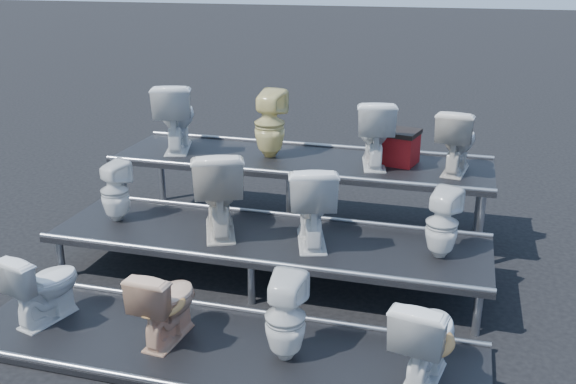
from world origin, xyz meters
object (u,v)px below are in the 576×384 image
(toilet_3, at_px, (426,337))
(toilet_7, at_px, (442,224))
(toilet_2, at_px, (285,317))
(toilet_5, at_px, (218,190))
(toilet_11, at_px, (457,140))
(toilet_0, at_px, (44,285))
(toilet_9, at_px, (270,124))
(toilet_6, at_px, (311,203))
(red_crate, at_px, (396,149))
(toilet_8, at_px, (176,116))
(toilet_4, at_px, (115,191))
(toilet_10, at_px, (375,132))
(toilet_1, at_px, (166,303))

(toilet_3, relative_size, toilet_7, 1.12)
(toilet_2, distance_m, toilet_5, 1.73)
(toilet_11, bearing_deg, toilet_0, 46.99)
(toilet_0, height_order, toilet_9, toilet_9)
(toilet_6, xyz_separation_m, red_crate, (0.60, 1.44, 0.17))
(toilet_5, height_order, toilet_8, toilet_8)
(toilet_5, distance_m, toilet_11, 2.55)
(toilet_5, height_order, toilet_6, toilet_5)
(toilet_9, bearing_deg, toilet_4, 53.49)
(red_crate, bearing_deg, toilet_10, -135.21)
(toilet_1, xyz_separation_m, toilet_8, (-1.06, 2.60, 0.87))
(toilet_6, relative_size, toilet_8, 0.99)
(toilet_5, bearing_deg, toilet_6, 156.87)
(toilet_6, distance_m, toilet_9, 1.57)
(toilet_4, bearing_deg, toilet_5, -156.72)
(toilet_3, height_order, toilet_11, toilet_11)
(toilet_9, xyz_separation_m, red_crate, (1.40, 0.14, -0.22))
(toilet_7, bearing_deg, toilet_1, 51.97)
(toilet_6, relative_size, red_crate, 1.75)
(toilet_1, height_order, toilet_4, toilet_4)
(toilet_1, height_order, toilet_7, toilet_7)
(toilet_10, bearing_deg, toilet_3, 95.17)
(toilet_7, distance_m, toilet_8, 3.42)
(toilet_6, bearing_deg, toilet_10, -123.70)
(toilet_5, xyz_separation_m, toilet_6, (0.92, 0.00, -0.03))
(toilet_7, xyz_separation_m, toilet_11, (0.06, 1.30, 0.42))
(toilet_0, distance_m, toilet_4, 1.36)
(toilet_1, distance_m, toilet_6, 1.64)
(toilet_1, xyz_separation_m, toilet_5, (-0.05, 1.30, 0.50))
(toilet_6, height_order, red_crate, toilet_6)
(toilet_3, bearing_deg, toilet_2, 11.25)
(toilet_2, bearing_deg, toilet_3, -177.70)
(toilet_0, bearing_deg, red_crate, -118.19)
(toilet_2, relative_size, toilet_5, 0.82)
(toilet_1, bearing_deg, red_crate, -113.06)
(toilet_3, xyz_separation_m, toilet_4, (-3.20, 1.30, 0.36))
(red_crate, bearing_deg, toilet_0, -120.97)
(toilet_3, relative_size, toilet_8, 0.89)
(toilet_3, height_order, toilet_10, toilet_10)
(toilet_7, height_order, toilet_10, toilet_10)
(toilet_2, bearing_deg, toilet_4, -28.83)
(toilet_1, relative_size, toilet_4, 1.05)
(toilet_7, bearing_deg, toilet_9, -13.45)
(toilet_7, height_order, toilet_9, toilet_9)
(toilet_11, bearing_deg, toilet_3, 96.51)
(toilet_4, relative_size, toilet_11, 0.92)
(toilet_8, distance_m, toilet_10, 2.32)
(toilet_3, distance_m, red_crate, 2.86)
(toilet_5, relative_size, toilet_6, 1.09)
(toilet_0, height_order, toilet_2, toilet_2)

